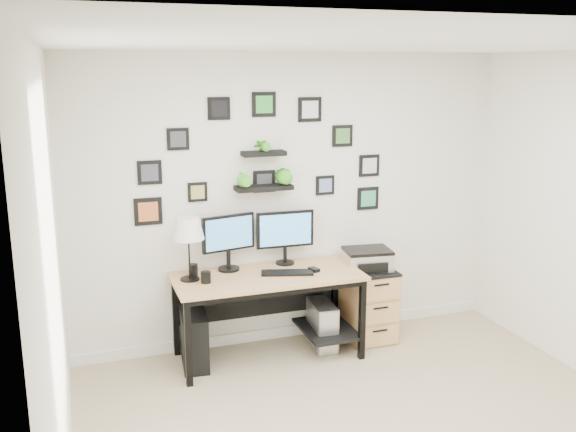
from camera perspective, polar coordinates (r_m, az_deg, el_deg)
name	(u,v)px	position (r m, az deg, el deg)	size (l,w,h in m)	color
room	(293,330)	(6.14, 0.45, -10.12)	(4.00, 4.00, 4.00)	tan
desk	(271,287)	(5.55, -1.55, -6.31)	(1.60, 0.70, 0.75)	tan
monitor_left	(228,238)	(5.53, -5.32, -1.98)	(0.48, 0.22, 0.49)	black
monitor_right	(285,233)	(5.68, -0.25, -1.52)	(0.52, 0.17, 0.48)	black
keyboard	(287,273)	(5.49, -0.07, -5.06)	(0.44, 0.14, 0.02)	black
mouse	(314,270)	(5.56, 2.32, -4.79)	(0.06, 0.10, 0.03)	black
table_lamp	(188,230)	(5.28, -8.86, -1.26)	(0.26, 0.26, 0.53)	black
mug	(206,277)	(5.30, -7.32, -5.42)	(0.08, 0.08, 0.09)	black
pen_cup	(193,270)	(5.50, -8.42, -4.74)	(0.08, 0.08, 0.10)	black
pc_tower_black	(194,339)	(5.57, -8.34, -10.75)	(0.21, 0.47, 0.47)	black
pc_tower_grey	(322,325)	(5.86, 3.05, -9.64)	(0.22, 0.43, 0.42)	gray
file_cabinet	(368,303)	(6.04, 7.08, -7.70)	(0.43, 0.53, 0.67)	tan
printer	(367,259)	(5.89, 7.07, -3.82)	(0.45, 0.38, 0.19)	silver
wall_decor	(265,164)	(5.56, -2.08, 4.67)	(2.25, 0.18, 1.10)	black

